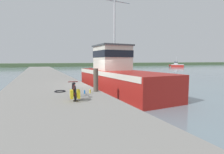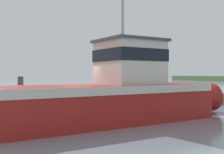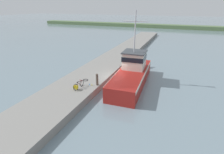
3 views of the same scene
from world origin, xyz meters
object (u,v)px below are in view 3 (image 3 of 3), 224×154
(bicycle_touring, at_px, (78,86))
(water_bottle_on_curb, at_px, (92,85))
(fishing_boat_main, at_px, (132,73))
(water_bottle_by_bike, at_px, (89,85))
(mooring_post, at_px, (97,80))

(bicycle_touring, distance_m, water_bottle_on_curb, 1.57)
(fishing_boat_main, height_order, water_bottle_on_curb, fishing_boat_main)
(bicycle_touring, bearing_deg, water_bottle_on_curb, 54.10)
(fishing_boat_main, xyz_separation_m, water_bottle_by_bike, (-3.64, -4.04, -0.45))
(mooring_post, height_order, water_bottle_on_curb, mooring_post)
(water_bottle_by_bike, bearing_deg, bicycle_touring, -123.10)
(fishing_boat_main, bearing_deg, water_bottle_on_curb, -132.41)
(water_bottle_on_curb, relative_size, water_bottle_by_bike, 1.04)
(bicycle_touring, distance_m, mooring_post, 2.16)
(mooring_post, height_order, water_bottle_by_bike, mooring_post)
(water_bottle_by_bike, bearing_deg, mooring_post, 28.38)
(water_bottle_on_curb, distance_m, water_bottle_by_bike, 0.29)
(water_bottle_on_curb, height_order, water_bottle_by_bike, water_bottle_on_curb)
(mooring_post, xyz_separation_m, water_bottle_on_curb, (-0.45, -0.39, -0.53))
(water_bottle_on_curb, bearing_deg, mooring_post, 41.18)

